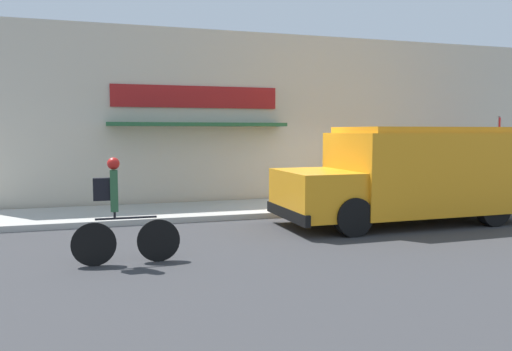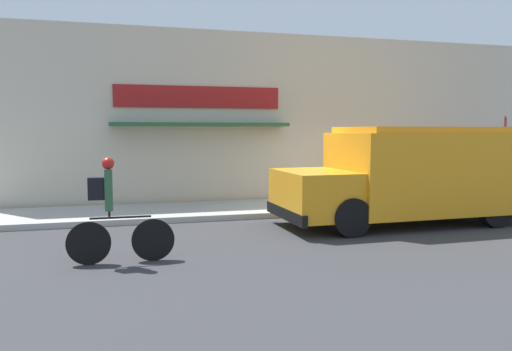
% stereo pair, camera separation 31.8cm
% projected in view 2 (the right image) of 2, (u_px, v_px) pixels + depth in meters
% --- Properties ---
extents(ground_plane, '(70.00, 70.00, 0.00)m').
position_uv_depth(ground_plane, '(336.00, 215.00, 12.82)').
color(ground_plane, '#38383A').
extents(sidewalk, '(28.00, 2.54, 0.14)m').
position_uv_depth(sidewalk, '(317.00, 206.00, 14.03)').
color(sidewalk, '#ADAAA3').
rests_on(sidewalk, ground_plane).
extents(storefront, '(17.99, 0.94, 5.05)m').
position_uv_depth(storefront, '(297.00, 119.00, 15.20)').
color(storefront, beige).
rests_on(storefront, ground_plane).
extents(school_bus, '(5.89, 2.78, 2.26)m').
position_uv_depth(school_bus, '(413.00, 174.00, 11.64)').
color(school_bus, orange).
rests_on(school_bus, ground_plane).
extents(cyclist, '(1.73, 0.20, 1.74)m').
position_uv_depth(cyclist, '(113.00, 214.00, 8.10)').
color(cyclist, black).
rests_on(cyclist, ground_plane).
extents(stop_sign_post, '(0.45, 0.45, 2.48)m').
position_uv_depth(stop_sign_post, '(504.00, 143.00, 14.92)').
color(stop_sign_post, slate).
rests_on(stop_sign_post, sidewalk).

